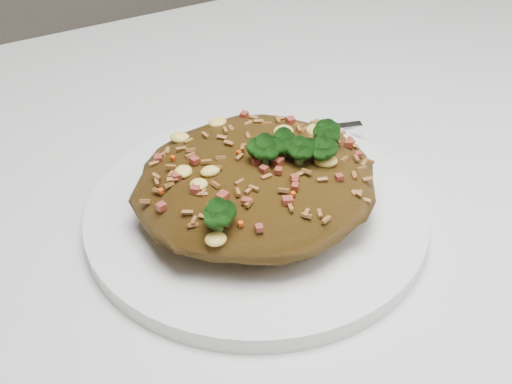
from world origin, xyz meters
The scene contains 4 objects.
dining_table centered at (0.00, 0.00, 0.66)m, with size 1.20×0.80×0.75m.
plate centered at (-0.11, 0.00, 0.76)m, with size 0.26×0.26×0.01m, color white.
fried_rice centered at (-0.11, 0.00, 0.80)m, with size 0.18×0.17×0.07m.
fork centered at (-0.04, 0.08, 0.77)m, with size 0.16×0.06×0.00m.
Camera 1 is at (-0.31, -0.37, 1.11)m, focal length 50.00 mm.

